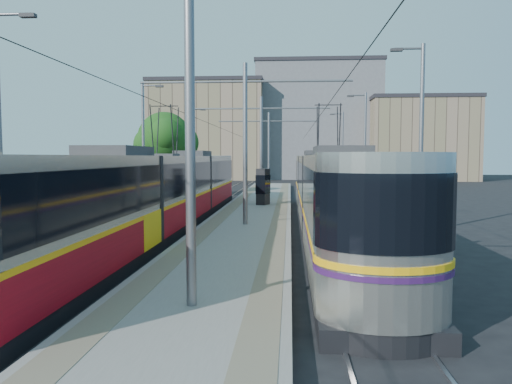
{
  "coord_description": "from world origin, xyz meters",
  "views": [
    {
      "loc": [
        1.95,
        -13.68,
        3.26
      ],
      "look_at": [
        0.35,
        9.75,
        1.6
      ],
      "focal_mm": 35.0,
      "sensor_mm": 36.0,
      "label": 1
    }
  ],
  "objects": [
    {
      "name": "building_centre",
      "position": [
        6.0,
        64.0,
        8.6
      ],
      "size": [
        18.36,
        14.28,
        17.19
      ],
      "color": "slate",
      "rests_on": "ground"
    },
    {
      "name": "street_lamps",
      "position": [
        -0.0,
        21.0,
        4.18
      ],
      "size": [
        15.18,
        38.22,
        8.0
      ],
      "color": "slate",
      "rests_on": "ground"
    },
    {
      "name": "catenary",
      "position": [
        0.0,
        14.15,
        4.52
      ],
      "size": [
        9.2,
        70.0,
        7.0
      ],
      "color": "slate",
      "rests_on": "platform"
    },
    {
      "name": "shelter",
      "position": [
        0.29,
        17.09,
        1.47
      ],
      "size": [
        0.89,
        1.15,
        2.23
      ],
      "rotation": [
        0.0,
        0.0,
        -0.3
      ],
      "color": "black",
      "rests_on": "platform"
    },
    {
      "name": "building_right",
      "position": [
        20.0,
        58.0,
        5.76
      ],
      "size": [
        14.28,
        10.2,
        11.5
      ],
      "color": "gray",
      "rests_on": "ground"
    },
    {
      "name": "track_arrow",
      "position": [
        -3.6,
        -3.0,
        0.01
      ],
      "size": [
        1.2,
        5.0,
        0.01
      ],
      "primitive_type": "cube",
      "color": "silver",
      "rests_on": "ground"
    },
    {
      "name": "tram_right",
      "position": [
        3.6,
        8.25,
        1.86
      ],
      "size": [
        2.43,
        28.07,
        5.5
      ],
      "color": "black",
      "rests_on": "ground"
    },
    {
      "name": "ground",
      "position": [
        0.0,
        0.0,
        0.0
      ],
      "size": [
        160.0,
        160.0,
        0.0
      ],
      "primitive_type": "plane",
      "color": "black",
      "rests_on": "ground"
    },
    {
      "name": "rails",
      "position": [
        0.0,
        17.0,
        0.02
      ],
      "size": [
        8.71,
        70.0,
        0.03
      ],
      "color": "gray",
      "rests_on": "ground"
    },
    {
      "name": "tactile_strip_left",
      "position": [
        -1.45,
        17.0,
        0.3
      ],
      "size": [
        0.7,
        50.0,
        0.01
      ],
      "primitive_type": "cube",
      "color": "gray",
      "rests_on": "platform"
    },
    {
      "name": "tram_left",
      "position": [
        -3.6,
        8.23,
        1.71
      ],
      "size": [
        2.43,
        31.72,
        5.5
      ],
      "color": "black",
      "rests_on": "ground"
    },
    {
      "name": "building_left",
      "position": [
        -10.0,
        60.0,
        7.09
      ],
      "size": [
        16.32,
        12.24,
        14.15
      ],
      "color": "gray",
      "rests_on": "ground"
    },
    {
      "name": "platform",
      "position": [
        0.0,
        17.0,
        0.15
      ],
      "size": [
        4.0,
        50.0,
        0.3
      ],
      "primitive_type": "cube",
      "color": "gray",
      "rests_on": "ground"
    },
    {
      "name": "tactile_strip_right",
      "position": [
        1.45,
        17.0,
        0.3
      ],
      "size": [
        0.7,
        50.0,
        0.01
      ],
      "primitive_type": "cube",
      "color": "gray",
      "rests_on": "platform"
    },
    {
      "name": "tree",
      "position": [
        -7.56,
        25.01,
        4.56
      ],
      "size": [
        4.65,
        4.3,
        6.75
      ],
      "color": "#382314",
      "rests_on": "ground"
    }
  ]
}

